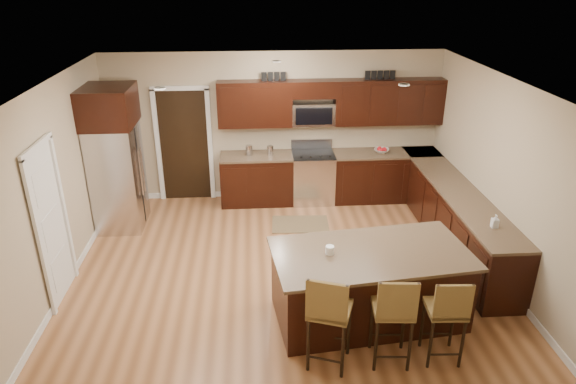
{
  "coord_description": "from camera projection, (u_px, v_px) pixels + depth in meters",
  "views": [
    {
      "loc": [
        -0.38,
        -6.25,
        4.03
      ],
      "look_at": [
        0.08,
        0.4,
        1.09
      ],
      "focal_mm": 32.0,
      "sensor_mm": 36.0,
      "label": 1
    }
  ],
  "objects": [
    {
      "name": "floor",
      "position": [
        284.0,
        273.0,
        7.36
      ],
      "size": [
        6.0,
        6.0,
        0.0
      ],
      "primitive_type": "plane",
      "color": "#A26A40",
      "rests_on": "ground"
    },
    {
      "name": "ceiling",
      "position": [
        284.0,
        85.0,
        6.27
      ],
      "size": [
        6.0,
        6.0,
        0.0
      ],
      "primitive_type": "plane",
      "rotation": [
        3.14,
        0.0,
        0.0
      ],
      "color": "silver",
      "rests_on": "wall_back"
    },
    {
      "name": "wall_back",
      "position": [
        275.0,
        127.0,
        9.32
      ],
      "size": [
        6.0,
        0.0,
        6.0
      ],
      "primitive_type": "plane",
      "rotation": [
        1.57,
        0.0,
        0.0
      ],
      "color": "tan",
      "rests_on": "floor"
    },
    {
      "name": "wall_left",
      "position": [
        53.0,
        193.0,
        6.62
      ],
      "size": [
        0.0,
        5.5,
        5.5
      ],
      "primitive_type": "plane",
      "rotation": [
        1.57,
        0.0,
        1.57
      ],
      "color": "tan",
      "rests_on": "floor"
    },
    {
      "name": "wall_right",
      "position": [
        503.0,
        180.0,
        7.0
      ],
      "size": [
        0.0,
        5.5,
        5.5
      ],
      "primitive_type": "plane",
      "rotation": [
        1.57,
        0.0,
        -1.57
      ],
      "color": "tan",
      "rests_on": "floor"
    },
    {
      "name": "base_cabinets",
      "position": [
        392.0,
        198.0,
        8.61
      ],
      "size": [
        4.02,
        3.96,
        0.92
      ],
      "color": "black",
      "rests_on": "floor"
    },
    {
      "name": "upper_cabinets",
      "position": [
        334.0,
        102.0,
        9.04
      ],
      "size": [
        4.0,
        0.33,
        0.8
      ],
      "color": "black",
      "rests_on": "wall_back"
    },
    {
      "name": "range",
      "position": [
        313.0,
        177.0,
        9.45
      ],
      "size": [
        0.76,
        0.64,
        1.11
      ],
      "color": "silver",
      "rests_on": "floor"
    },
    {
      "name": "microwave",
      "position": [
        313.0,
        114.0,
        9.12
      ],
      "size": [
        0.76,
        0.31,
        0.4
      ],
      "primitive_type": "cube",
      "color": "silver",
      "rests_on": "upper_cabinets"
    },
    {
      "name": "doorway",
      "position": [
        184.0,
        146.0,
        9.33
      ],
      "size": [
        0.85,
        0.03,
        2.06
      ],
      "primitive_type": "cube",
      "color": "black",
      "rests_on": "floor"
    },
    {
      "name": "pantry_door",
      "position": [
        51.0,
        226.0,
        6.48
      ],
      "size": [
        0.03,
        0.8,
        2.04
      ],
      "primitive_type": "cube",
      "color": "white",
      "rests_on": "floor"
    },
    {
      "name": "letter_decor",
      "position": [
        327.0,
        76.0,
        8.85
      ],
      "size": [
        2.2,
        0.03,
        0.15
      ],
      "primitive_type": null,
      "color": "black",
      "rests_on": "upper_cabinets"
    },
    {
      "name": "island",
      "position": [
        369.0,
        287.0,
        6.28
      ],
      "size": [
        2.46,
        1.49,
        0.92
      ],
      "rotation": [
        0.0,
        0.0,
        0.12
      ],
      "color": "black",
      "rests_on": "floor"
    },
    {
      "name": "stool_left",
      "position": [
        329.0,
        312.0,
        5.35
      ],
      "size": [
        0.56,
        0.56,
        1.16
      ],
      "rotation": [
        0.0,
        0.0,
        -0.35
      ],
      "color": "olive",
      "rests_on": "floor"
    },
    {
      "name": "stool_mid",
      "position": [
        394.0,
        311.0,
        5.4
      ],
      "size": [
        0.45,
        0.45,
        1.13
      ],
      "rotation": [
        0.0,
        0.0,
        -0.08
      ],
      "color": "olive",
      "rests_on": "floor"
    },
    {
      "name": "stool_right",
      "position": [
        447.0,
        311.0,
        5.46
      ],
      "size": [
        0.42,
        0.42,
        1.07
      ],
      "rotation": [
        0.0,
        0.0,
        -0.06
      ],
      "color": "olive",
      "rests_on": "floor"
    },
    {
      "name": "refrigerator",
      "position": [
        115.0,
        157.0,
        8.25
      ],
      "size": [
        0.79,
        0.93,
        2.35
      ],
      "color": "silver",
      "rests_on": "floor"
    },
    {
      "name": "floor_mat",
      "position": [
        300.0,
        224.0,
        8.72
      ],
      "size": [
        0.98,
        0.68,
        0.01
      ],
      "primitive_type": "cube",
      "rotation": [
        0.0,
        0.0,
        -0.05
      ],
      "color": "brown",
      "rests_on": "floor"
    },
    {
      "name": "fruit_bowl",
      "position": [
        381.0,
        151.0,
        9.33
      ],
      "size": [
        0.34,
        0.34,
        0.07
      ],
      "primitive_type": "imported",
      "rotation": [
        0.0,
        0.0,
        -0.34
      ],
      "color": "silver",
      "rests_on": "base_cabinets"
    },
    {
      "name": "soap_bottle",
      "position": [
        495.0,
        221.0,
        6.62
      ],
      "size": [
        0.08,
        0.09,
        0.18
      ],
      "primitive_type": "imported",
      "rotation": [
        0.0,
        0.0,
        -0.02
      ],
      "color": "#B2B2B2",
      "rests_on": "base_cabinets"
    },
    {
      "name": "canister_tall",
      "position": [
        249.0,
        150.0,
        9.16
      ],
      "size": [
        0.12,
        0.12,
        0.19
      ],
      "primitive_type": "cylinder",
      "color": "silver",
      "rests_on": "base_cabinets"
    },
    {
      "name": "canister_short",
      "position": [
        270.0,
        150.0,
        9.18
      ],
      "size": [
        0.11,
        0.11,
        0.17
      ],
      "primitive_type": "cylinder",
      "color": "silver",
      "rests_on": "base_cabinets"
    },
    {
      "name": "island_jar",
      "position": [
        330.0,
        250.0,
        6.03
      ],
      "size": [
        0.1,
        0.1,
        0.1
      ],
      "primitive_type": "cylinder",
      "color": "white",
      "rests_on": "island"
    }
  ]
}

